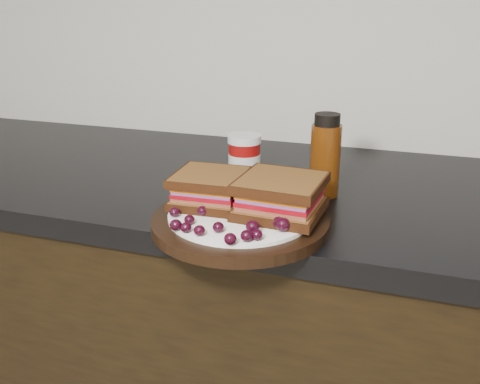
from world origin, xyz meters
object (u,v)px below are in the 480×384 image
Objects in this scene: plate at (240,222)px; condiment_jar at (244,159)px; oil_bottle at (325,155)px; sandwich_left at (210,188)px.

condiment_jar is at bearing 106.34° from plate.
oil_bottle is (0.10, 0.19, 0.07)m from plate.
plate is 2.94× the size of condiment_jar.
sandwich_left is (-0.06, 0.03, 0.04)m from plate.
plate is 2.47× the size of sandwich_left.
oil_bottle reaches higher than plate.
plate is at bearing -117.22° from oil_bottle.
oil_bottle is at bearing 43.19° from sandwich_left.
condiment_jar reaches higher than sandwich_left.
plate is 0.22m from oil_bottle.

